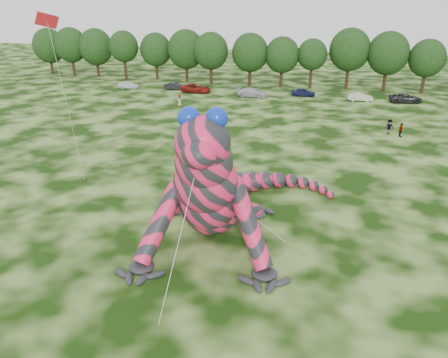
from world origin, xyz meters
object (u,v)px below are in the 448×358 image
tree_0 (50,51)px  car_5 (360,97)px  tree_11 (387,61)px  inflatable_gecko (213,161)px  car_2 (196,88)px  tree_12 (426,66)px  car_4 (303,92)px  tree_8 (282,62)px  tree_9 (312,64)px  spectator_0 (191,128)px  tree_10 (349,59)px  car_1 (175,86)px  tree_5 (186,55)px  car_3 (252,92)px  spectator_2 (389,127)px  tree_4 (156,56)px  tree_2 (96,53)px  spectator_1 (203,121)px  car_6 (406,98)px  tree_7 (250,60)px  spectator_4 (179,101)px  car_0 (129,85)px  tree_6 (211,58)px  tree_1 (72,52)px  tree_3 (124,55)px  spectator_3 (401,130)px  flying_kite (50,34)px

tree_0 → car_5: bearing=-9.7°
tree_11 → inflatable_gecko: bearing=-104.3°
tree_11 → car_2: (-31.28, -10.47, -4.30)m
tree_0 → tree_12: bearing=-1.1°
car_4 → tree_8: bearing=32.7°
tree_9 → spectator_0: 35.98m
tree_10 → car_1: (-29.37, -9.42, -4.61)m
tree_5 → car_5: bearing=-17.2°
tree_9 → car_3: 14.05m
spectator_2 → tree_10: bearing=83.6°
tree_4 → spectator_2: (42.56, -29.06, -3.62)m
tree_2 → tree_9: 44.11m
spectator_1 → spectator_0: bearing=-128.2°
car_3 → car_6: size_ratio=1.01×
tree_0 → tree_2: size_ratio=0.99×
car_2 → spectator_2: (30.41, -18.07, 0.17)m
tree_0 → spectator_0: size_ratio=6.12×
tree_2 → tree_7: tree_2 is taller
spectator_4 → spectator_2: bearing=14.3°
car_0 → car_2: car_2 is taller
inflatable_gecko → tree_6: inflatable_gecko is taller
tree_1 → car_6: bearing=-8.0°
tree_3 → car_6: tree_3 is taller
car_1 → tree_2: bearing=59.9°
car_2 → spectator_1: (8.34, -21.38, 0.13)m
car_1 → tree_7: bearing=-62.8°
car_2 → tree_4: bearing=55.4°
tree_9 → tree_11: 12.77m
car_0 → car_1: size_ratio=0.99×
tree_3 → car_4: (36.44, -7.55, -4.06)m
tree_6 → spectator_2: (30.47, -27.03, -3.84)m
tree_11 → car_1: bearing=-165.8°
car_1 → tree_11: bearing=-81.4°
tree_5 → tree_8: bearing=-4.4°
tree_1 → tree_8: bearing=-1.4°
tree_1 → tree_7: (38.27, -1.25, -0.17)m
tree_6 → car_3: size_ratio=1.89×
spectator_3 → spectator_0: bearing=86.5°
spectator_1 → spectator_3: (23.31, 2.71, -0.05)m
tree_0 → tree_5: 31.44m
inflatable_gecko → car_1: 51.65m
spectator_1 → flying_kite: bearing=-127.8°
tree_8 → car_3: size_ratio=1.78×
tree_12 → car_5: tree_12 is taller
tree_8 → spectator_0: tree_8 is taller
tree_2 → car_1: bearing=-24.5°
tree_7 → tree_9: (11.15, 0.54, -0.40)m
car_6 → tree_7: bearing=64.3°
car_5 → car_6: size_ratio=0.76×
tree_4 → spectator_0: size_ratio=5.83×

